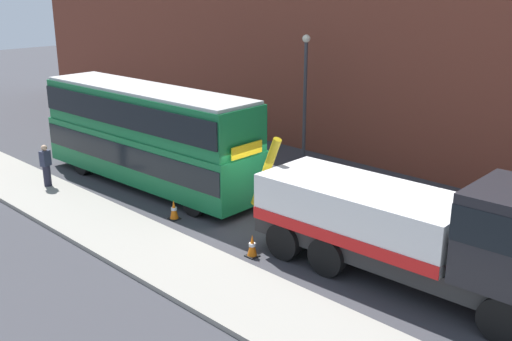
{
  "coord_description": "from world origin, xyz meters",
  "views": [
    {
      "loc": [
        13.26,
        -14.09,
        8.15
      ],
      "look_at": [
        -0.24,
        -0.37,
        2.0
      ],
      "focal_mm": 42.15,
      "sensor_mm": 36.0,
      "label": 1
    }
  ],
  "objects_px": {
    "pedestrian_onlooker": "(46,166)",
    "traffic_cone_midway": "(252,246)",
    "double_decker_bus": "(147,132)",
    "traffic_cone_near_bus": "(174,210)",
    "recovery_tow_truck": "(419,227)",
    "street_lamp": "(305,88)"
  },
  "relations": [
    {
      "from": "recovery_tow_truck",
      "to": "street_lamp",
      "type": "bearing_deg",
      "value": 142.48
    },
    {
      "from": "double_decker_bus",
      "to": "pedestrian_onlooker",
      "type": "height_order",
      "value": "double_decker_bus"
    },
    {
      "from": "recovery_tow_truck",
      "to": "traffic_cone_midway",
      "type": "bearing_deg",
      "value": -160.2
    },
    {
      "from": "recovery_tow_truck",
      "to": "traffic_cone_near_bus",
      "type": "xyz_separation_m",
      "value": [
        -8.62,
        -1.66,
        -1.42
      ]
    },
    {
      "from": "double_decker_bus",
      "to": "traffic_cone_near_bus",
      "type": "distance_m",
      "value": 4.47
    },
    {
      "from": "recovery_tow_truck",
      "to": "traffic_cone_near_bus",
      "type": "height_order",
      "value": "recovery_tow_truck"
    },
    {
      "from": "traffic_cone_midway",
      "to": "street_lamp",
      "type": "distance_m",
      "value": 10.82
    },
    {
      "from": "double_decker_bus",
      "to": "traffic_cone_near_bus",
      "type": "bearing_deg",
      "value": -26.23
    },
    {
      "from": "double_decker_bus",
      "to": "street_lamp",
      "type": "relative_size",
      "value": 1.91
    },
    {
      "from": "pedestrian_onlooker",
      "to": "traffic_cone_midway",
      "type": "height_order",
      "value": "pedestrian_onlooker"
    },
    {
      "from": "traffic_cone_near_bus",
      "to": "street_lamp",
      "type": "distance_m",
      "value": 9.29
    },
    {
      "from": "pedestrian_onlooker",
      "to": "street_lamp",
      "type": "relative_size",
      "value": 0.29
    },
    {
      "from": "recovery_tow_truck",
      "to": "double_decker_bus",
      "type": "xyz_separation_m",
      "value": [
        -12.32,
        -0.02,
        0.47
      ]
    },
    {
      "from": "double_decker_bus",
      "to": "traffic_cone_midway",
      "type": "xyz_separation_m",
      "value": [
        7.8,
        -1.82,
        -1.89
      ]
    },
    {
      "from": "recovery_tow_truck",
      "to": "pedestrian_onlooker",
      "type": "relative_size",
      "value": 5.96
    },
    {
      "from": "traffic_cone_near_bus",
      "to": "traffic_cone_midway",
      "type": "bearing_deg",
      "value": -2.59
    },
    {
      "from": "pedestrian_onlooker",
      "to": "street_lamp",
      "type": "distance_m",
      "value": 11.61
    },
    {
      "from": "double_decker_bus",
      "to": "recovery_tow_truck",
      "type": "bearing_deg",
      "value": -2.3
    },
    {
      "from": "pedestrian_onlooker",
      "to": "street_lamp",
      "type": "height_order",
      "value": "street_lamp"
    },
    {
      "from": "double_decker_bus",
      "to": "traffic_cone_midway",
      "type": "height_order",
      "value": "double_decker_bus"
    },
    {
      "from": "double_decker_bus",
      "to": "street_lamp",
      "type": "height_order",
      "value": "street_lamp"
    },
    {
      "from": "pedestrian_onlooker",
      "to": "traffic_cone_midway",
      "type": "bearing_deg",
      "value": -12.15
    }
  ]
}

